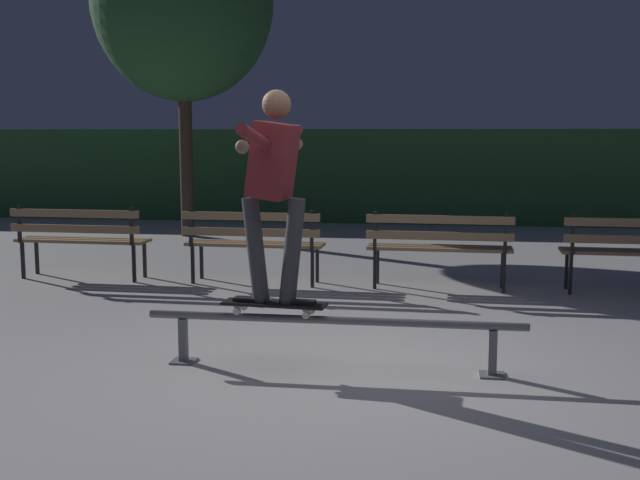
% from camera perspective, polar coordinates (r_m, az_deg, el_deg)
% --- Properties ---
extents(ground_plane, '(90.00, 90.00, 0.00)m').
position_cam_1_polar(ground_plane, '(5.87, 0.93, -9.39)').
color(ground_plane, '#ADAAA8').
extents(hedge_backdrop, '(24.00, 1.20, 1.81)m').
position_cam_1_polar(hedge_backdrop, '(15.62, 5.92, 4.70)').
color(hedge_backdrop, '#2D5B33').
rests_on(hedge_backdrop, ground).
extents(grind_rail, '(2.81, 0.18, 0.40)m').
position_cam_1_polar(grind_rail, '(5.81, 0.98, -6.40)').
color(grind_rail, slate).
rests_on(grind_rail, ground).
extents(skateboard, '(0.80, 0.27, 0.09)m').
position_cam_1_polar(skateboard, '(5.85, -3.34, -4.70)').
color(skateboard, black).
rests_on(skateboard, grind_rail).
extents(skateboarder, '(0.63, 1.40, 1.56)m').
position_cam_1_polar(skateboarder, '(5.72, -3.39, 4.50)').
color(skateboarder, black).
rests_on(skateboarder, skateboard).
extents(park_bench_leftmost, '(1.61, 0.44, 0.88)m').
position_cam_1_polar(park_bench_leftmost, '(9.73, -17.04, 0.38)').
color(park_bench_leftmost, black).
rests_on(park_bench_leftmost, ground).
extents(park_bench_left_center, '(1.61, 0.44, 0.88)m').
position_cam_1_polar(park_bench_left_center, '(9.02, -4.87, 0.14)').
color(park_bench_left_center, black).
rests_on(park_bench_left_center, ground).
extents(park_bench_right_center, '(1.61, 0.44, 0.88)m').
position_cam_1_polar(park_bench_right_center, '(8.78, 8.65, -0.14)').
color(park_bench_right_center, black).
rests_on(park_bench_right_center, ground).
extents(park_bench_rightmost, '(1.61, 0.44, 0.88)m').
position_cam_1_polar(park_bench_rightmost, '(9.03, 22.17, -0.41)').
color(park_bench_rightmost, black).
rests_on(park_bench_rightmost, ground).
extents(tree_far_left, '(2.97, 2.97, 5.51)m').
position_cam_1_polar(tree_far_left, '(13.59, -9.93, 16.70)').
color(tree_far_left, '#3D2D23').
rests_on(tree_far_left, ground).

